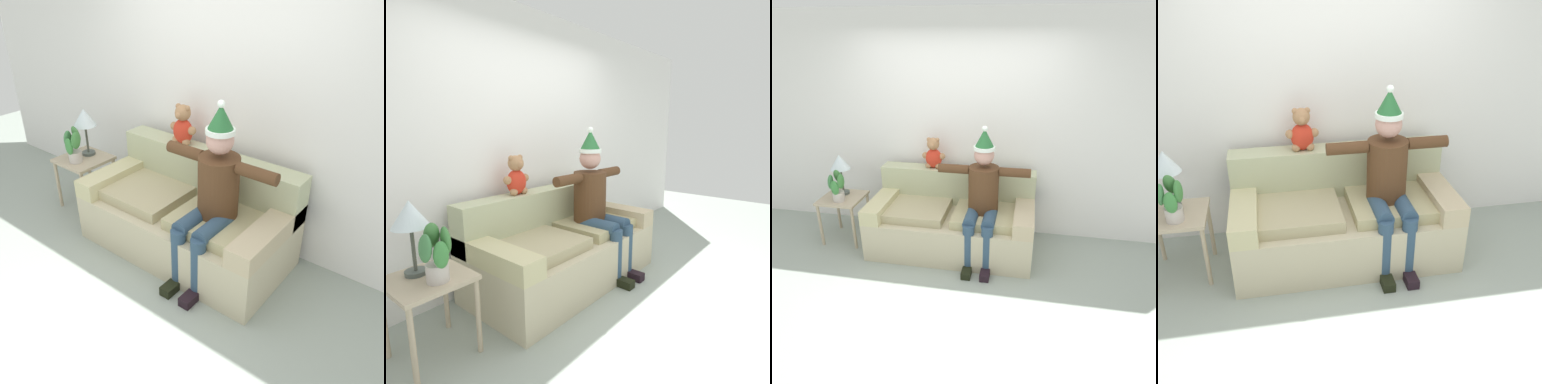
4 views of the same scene
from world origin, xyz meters
The scene contains 8 objects.
ground_plane centered at (0.00, 0.00, 0.00)m, with size 10.00×10.00×0.00m, color #96A196.
back_wall centered at (0.00, 1.55, 1.35)m, with size 7.00×0.10×2.70m, color white.
couch centered at (0.00, 1.00, 0.35)m, with size 1.90×0.94×0.90m.
person_seated centered at (0.37, 0.83, 0.78)m, with size 1.02×0.77×1.54m.
teddy_bear centered at (-0.30, 1.30, 1.07)m, with size 0.29×0.17×0.38m.
side_table centered at (-1.38, 0.93, 0.48)m, with size 0.50×0.49×0.58m.
table_lamp centered at (-1.41, 1.03, 0.97)m, with size 0.24×0.24×0.51m.
potted_plant centered at (-1.36, 0.82, 0.76)m, with size 0.22×0.19×0.40m.
Camera 1 is at (2.00, -1.52, 2.43)m, focal length 38.52 mm.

